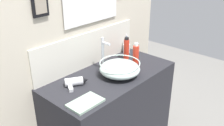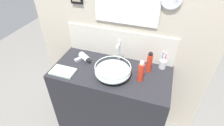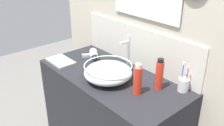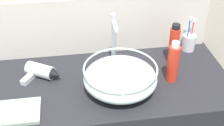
{
  "view_description": "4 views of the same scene",
  "coord_description": "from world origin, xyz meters",
  "px_view_note": "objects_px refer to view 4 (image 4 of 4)",
  "views": [
    {
      "loc": [
        -1.33,
        -1.21,
        1.82
      ],
      "look_at": [
        0.01,
        0.0,
        0.98
      ],
      "focal_mm": 40.0,
      "sensor_mm": 36.0,
      "label": 1
    },
    {
      "loc": [
        0.41,
        -1.19,
        1.95
      ],
      "look_at": [
        0.01,
        0.0,
        0.98
      ],
      "focal_mm": 28.0,
      "sensor_mm": 36.0,
      "label": 2
    },
    {
      "loc": [
        1.18,
        -1.01,
        1.72
      ],
      "look_at": [
        0.01,
        0.0,
        0.98
      ],
      "focal_mm": 40.0,
      "sensor_mm": 36.0,
      "label": 3
    },
    {
      "loc": [
        -0.16,
        -1.12,
        1.77
      ],
      "look_at": [
        0.01,
        0.0,
        0.98
      ],
      "focal_mm": 50.0,
      "sensor_mm": 36.0,
      "label": 4
    }
  ],
  "objects_px": {
    "toothbrush_cup": "(189,42)",
    "shampoo_bottle": "(173,63)",
    "lotion_bottle": "(174,44)",
    "hair_drier": "(42,72)",
    "glass_bowl_sink": "(120,77)",
    "faucet": "(114,39)",
    "hand_towel": "(12,113)"
  },
  "relations": [
    {
      "from": "faucet",
      "to": "toothbrush_cup",
      "type": "relative_size",
      "value": 1.41
    },
    {
      "from": "faucet",
      "to": "lotion_bottle",
      "type": "xyz_separation_m",
      "value": [
        0.29,
        -0.01,
        -0.05
      ]
    },
    {
      "from": "hair_drier",
      "to": "lotion_bottle",
      "type": "distance_m",
      "value": 0.64
    },
    {
      "from": "lotion_bottle",
      "to": "glass_bowl_sink",
      "type": "bearing_deg",
      "value": -149.81
    },
    {
      "from": "hair_drier",
      "to": "toothbrush_cup",
      "type": "bearing_deg",
      "value": 9.72
    },
    {
      "from": "shampoo_bottle",
      "to": "hand_towel",
      "type": "distance_m",
      "value": 0.72
    },
    {
      "from": "lotion_bottle",
      "to": "hand_towel",
      "type": "relative_size",
      "value": 0.91
    },
    {
      "from": "hair_drier",
      "to": "lotion_bottle",
      "type": "relative_size",
      "value": 0.95
    },
    {
      "from": "shampoo_bottle",
      "to": "hand_towel",
      "type": "relative_size",
      "value": 0.88
    },
    {
      "from": "glass_bowl_sink",
      "to": "hair_drier",
      "type": "relative_size",
      "value": 1.65
    },
    {
      "from": "glass_bowl_sink",
      "to": "hand_towel",
      "type": "bearing_deg",
      "value": -168.14
    },
    {
      "from": "hair_drier",
      "to": "shampoo_bottle",
      "type": "distance_m",
      "value": 0.6
    },
    {
      "from": "hair_drier",
      "to": "hand_towel",
      "type": "bearing_deg",
      "value": -116.49
    },
    {
      "from": "glass_bowl_sink",
      "to": "shampoo_bottle",
      "type": "bearing_deg",
      "value": 6.34
    },
    {
      "from": "hair_drier",
      "to": "toothbrush_cup",
      "type": "distance_m",
      "value": 0.77
    },
    {
      "from": "lotion_bottle",
      "to": "shampoo_bottle",
      "type": "relative_size",
      "value": 1.03
    },
    {
      "from": "glass_bowl_sink",
      "to": "shampoo_bottle",
      "type": "height_order",
      "value": "shampoo_bottle"
    },
    {
      "from": "glass_bowl_sink",
      "to": "hand_towel",
      "type": "height_order",
      "value": "glass_bowl_sink"
    },
    {
      "from": "toothbrush_cup",
      "to": "shampoo_bottle",
      "type": "xyz_separation_m",
      "value": [
        -0.17,
        -0.24,
        0.05
      ]
    },
    {
      "from": "hair_drier",
      "to": "lotion_bottle",
      "type": "height_order",
      "value": "lotion_bottle"
    },
    {
      "from": "hair_drier",
      "to": "hand_towel",
      "type": "xyz_separation_m",
      "value": [
        -0.12,
        -0.23,
        -0.02
      ]
    },
    {
      "from": "glass_bowl_sink",
      "to": "shampoo_bottle",
      "type": "xyz_separation_m",
      "value": [
        0.25,
        0.03,
        0.03
      ]
    },
    {
      "from": "glass_bowl_sink",
      "to": "hair_drier",
      "type": "bearing_deg",
      "value": 158.41
    },
    {
      "from": "glass_bowl_sink",
      "to": "faucet",
      "type": "bearing_deg",
      "value": 90.0
    },
    {
      "from": "toothbrush_cup",
      "to": "hand_towel",
      "type": "height_order",
      "value": "toothbrush_cup"
    },
    {
      "from": "hair_drier",
      "to": "lotion_bottle",
      "type": "xyz_separation_m",
      "value": [
        0.64,
        0.03,
        0.07
      ]
    },
    {
      "from": "toothbrush_cup",
      "to": "hand_towel",
      "type": "xyz_separation_m",
      "value": [
        -0.87,
        -0.36,
        -0.04
      ]
    },
    {
      "from": "glass_bowl_sink",
      "to": "faucet",
      "type": "relative_size",
      "value": 1.18
    },
    {
      "from": "lotion_bottle",
      "to": "hand_towel",
      "type": "xyz_separation_m",
      "value": [
        -0.76,
        -0.27,
        -0.09
      ]
    },
    {
      "from": "toothbrush_cup",
      "to": "lotion_bottle",
      "type": "xyz_separation_m",
      "value": [
        -0.12,
        -0.1,
        0.05
      ]
    },
    {
      "from": "faucet",
      "to": "hair_drier",
      "type": "height_order",
      "value": "faucet"
    },
    {
      "from": "toothbrush_cup",
      "to": "lotion_bottle",
      "type": "height_order",
      "value": "lotion_bottle"
    }
  ]
}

